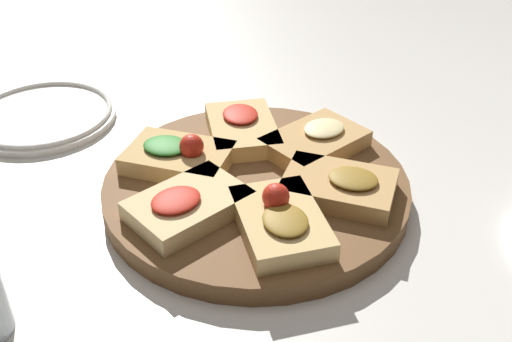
% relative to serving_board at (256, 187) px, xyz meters
% --- Properties ---
extents(ground_plane, '(3.00, 3.00, 0.00)m').
position_rel_serving_board_xyz_m(ground_plane, '(0.00, 0.00, -0.01)').
color(ground_plane, silver).
extents(serving_board, '(0.37, 0.37, 0.03)m').
position_rel_serving_board_xyz_m(serving_board, '(0.00, 0.00, 0.00)').
color(serving_board, brown).
rests_on(serving_board, ground_plane).
extents(focaccia_slice_0, '(0.15, 0.15, 0.03)m').
position_rel_serving_board_xyz_m(focaccia_slice_0, '(-0.07, -0.07, 0.03)').
color(focaccia_slice_0, '#E5C689').
rests_on(focaccia_slice_0, serving_board).
extents(focaccia_slice_1, '(0.12, 0.15, 0.05)m').
position_rel_serving_board_xyz_m(focaccia_slice_1, '(0.03, -0.10, 0.03)').
color(focaccia_slice_1, '#DBB775').
rests_on(focaccia_slice_1, serving_board).
extents(focaccia_slice_2, '(0.15, 0.12, 0.03)m').
position_rel_serving_board_xyz_m(focaccia_slice_2, '(0.10, -0.03, 0.03)').
color(focaccia_slice_2, tan).
rests_on(focaccia_slice_2, serving_board).
extents(focaccia_slice_3, '(0.15, 0.15, 0.03)m').
position_rel_serving_board_xyz_m(focaccia_slice_3, '(0.08, 0.07, 0.03)').
color(focaccia_slice_3, tan).
rests_on(focaccia_slice_3, serving_board).
extents(focaccia_slice_4, '(0.11, 0.14, 0.03)m').
position_rel_serving_board_xyz_m(focaccia_slice_4, '(-0.02, 0.10, 0.03)').
color(focaccia_slice_4, '#DBB775').
rests_on(focaccia_slice_4, serving_board).
extents(focaccia_slice_5, '(0.14, 0.12, 0.05)m').
position_rel_serving_board_xyz_m(focaccia_slice_5, '(-0.10, 0.03, 0.03)').
color(focaccia_slice_5, tan).
rests_on(focaccia_slice_5, serving_board).
extents(plate_left, '(0.22, 0.22, 0.02)m').
position_rel_serving_board_xyz_m(plate_left, '(-0.33, 0.18, -0.00)').
color(plate_left, white).
rests_on(plate_left, ground_plane).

